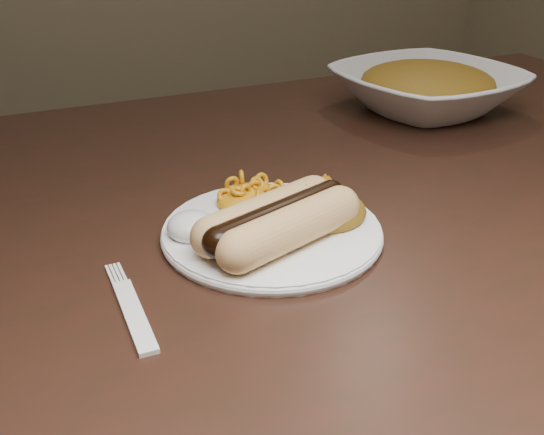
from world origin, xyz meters
name	(u,v)px	position (x,y,z in m)	size (l,w,h in m)	color
table	(244,292)	(0.00, 0.00, 0.66)	(1.60, 0.90, 0.75)	black
plate	(272,232)	(0.01, -0.05, 0.76)	(0.21, 0.21, 0.01)	white
hotdog	(279,220)	(0.00, -0.08, 0.78)	(0.14, 0.11, 0.04)	#E8BA77
mac_and_cheese	(252,190)	(0.01, 0.00, 0.77)	(0.07, 0.07, 0.03)	gold
sour_cream	(191,221)	(-0.06, -0.04, 0.77)	(0.05, 0.05, 0.03)	white
taco_salad	(325,203)	(0.06, -0.05, 0.78)	(0.08, 0.08, 0.04)	#C54510
fork	(134,315)	(-0.14, -0.13, 0.75)	(0.02, 0.14, 0.00)	white
serving_bowl	(427,90)	(0.38, 0.21, 0.78)	(0.26, 0.26, 0.06)	silver
bowl_filling	(428,78)	(0.38, 0.21, 0.80)	(0.20, 0.20, 0.05)	#C54510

